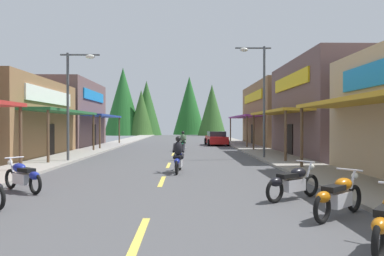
% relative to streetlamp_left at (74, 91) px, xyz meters
% --- Properties ---
extents(ground, '(10.32, 87.24, 0.10)m').
position_rel_streetlamp_left_xyz_m(ground, '(5.23, 8.48, -3.97)').
color(ground, '#4C4C4F').
extents(sidewalk_left, '(2.65, 87.24, 0.12)m').
position_rel_streetlamp_left_xyz_m(sidewalk_left, '(-1.26, 8.48, -3.86)').
color(sidewalk_left, '#9E9991').
rests_on(sidewalk_left, ground).
extents(sidewalk_right, '(2.65, 87.24, 0.12)m').
position_rel_streetlamp_left_xyz_m(sidewalk_right, '(11.71, 8.48, -3.86)').
color(sidewalk_right, gray).
rests_on(sidewalk_right, ground).
extents(centerline_dashes, '(0.16, 63.57, 0.01)m').
position_rel_streetlamp_left_xyz_m(centerline_dashes, '(5.23, 11.81, -3.91)').
color(centerline_dashes, '#E0C64C').
rests_on(centerline_dashes, ground).
extents(storefront_left_far, '(9.43, 10.09, 6.12)m').
position_rel_streetlamp_left_xyz_m(storefront_left_far, '(-6.36, 14.36, -0.86)').
color(storefront_left_far, brown).
rests_on(storefront_left_far, ground).
extents(storefront_right_middle, '(10.31, 10.40, 6.29)m').
position_rel_streetlamp_left_xyz_m(storefront_right_middle, '(17.26, 3.88, -0.77)').
color(storefront_right_middle, brown).
rests_on(storefront_right_middle, ground).
extents(storefront_right_far, '(7.89, 13.11, 6.27)m').
position_rel_streetlamp_left_xyz_m(storefront_right_far, '(16.05, 17.08, -0.78)').
color(storefront_right_far, olive).
rests_on(storefront_right_far, ground).
extents(streetlamp_left, '(2.13, 0.30, 5.97)m').
position_rel_streetlamp_left_xyz_m(streetlamp_left, '(0.00, 0.00, 0.00)').
color(streetlamp_left, '#474C51').
rests_on(streetlamp_left, ground).
extents(streetlamp_right, '(2.13, 0.30, 6.74)m').
position_rel_streetlamp_left_xyz_m(streetlamp_right, '(10.48, 1.66, 0.42)').
color(streetlamp_right, '#474C51').
rests_on(streetlamp_right, ground).
extents(motorcycle_parked_right_2, '(1.68, 1.47, 1.04)m').
position_rel_streetlamp_left_xyz_m(motorcycle_parked_right_2, '(9.46, -11.84, -3.43)').
color(motorcycle_parked_right_2, black).
rests_on(motorcycle_parked_right_2, ground).
extents(motorcycle_parked_right_3, '(1.83, 1.28, 1.04)m').
position_rel_streetlamp_left_xyz_m(motorcycle_parked_right_3, '(9.02, -9.93, -3.43)').
color(motorcycle_parked_right_3, black).
rests_on(motorcycle_parked_right_3, ground).
extents(motorcycle_parked_left_3, '(1.74, 1.41, 1.04)m').
position_rel_streetlamp_left_xyz_m(motorcycle_parked_left_3, '(1.09, -8.60, -3.43)').
color(motorcycle_parked_left_3, black).
rests_on(motorcycle_parked_left_3, ground).
extents(rider_cruising_lead, '(0.61, 2.14, 1.57)m').
position_rel_streetlamp_left_xyz_m(rider_cruising_lead, '(5.78, -4.27, -3.26)').
color(rider_cruising_lead, black).
rests_on(rider_cruising_lead, ground).
extents(rider_cruising_trailing, '(0.60, 2.14, 1.57)m').
position_rel_streetlamp_left_xyz_m(rider_cruising_trailing, '(5.89, 8.34, -3.26)').
color(rider_cruising_trailing, black).
rests_on(rider_cruising_trailing, ground).
extents(parked_car_curbside, '(2.26, 4.39, 1.40)m').
position_rel_streetlamp_left_xyz_m(parked_car_curbside, '(9.19, 16.22, -3.23)').
color(parked_car_curbside, '#B21919').
rests_on(parked_car_curbside, ground).
extents(treeline_backdrop, '(24.11, 12.74, 13.43)m').
position_rel_streetlamp_left_xyz_m(treeline_backdrop, '(0.65, 52.87, 1.98)').
color(treeline_backdrop, '#2A5923').
rests_on(treeline_backdrop, ground).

